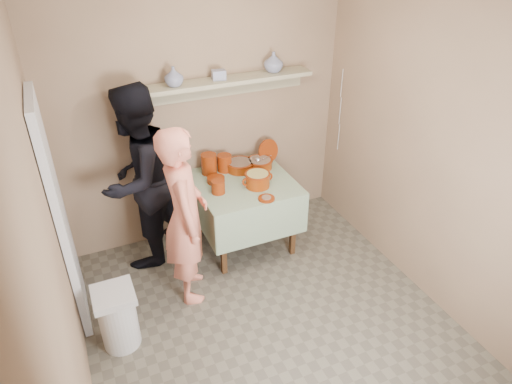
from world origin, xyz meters
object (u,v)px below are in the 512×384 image
person_cook (185,217)px  person_helper (138,179)px  cazuela_rice (258,179)px  trash_bin (118,318)px  serving_table (244,191)px

person_cook → person_helper: bearing=32.0°
cazuela_rice → person_helper: bearing=162.9°
trash_bin → serving_table: bearing=30.5°
person_cook → cazuela_rice: size_ratio=5.04×
person_helper → cazuela_rice: bearing=119.4°
person_cook → cazuela_rice: 0.90m
person_cook → person_helper: size_ratio=0.91×
person_helper → person_cook: bearing=67.3°
serving_table → cazuela_rice: bearing=-58.7°
serving_table → person_cook: bearing=-147.3°
serving_table → person_helper: bearing=169.3°
person_helper → cazuela_rice: person_helper is taller
person_helper → cazuela_rice: (1.09, -0.33, -0.07)m
serving_table → trash_bin: bearing=-149.5°
person_cook → trash_bin: 0.98m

